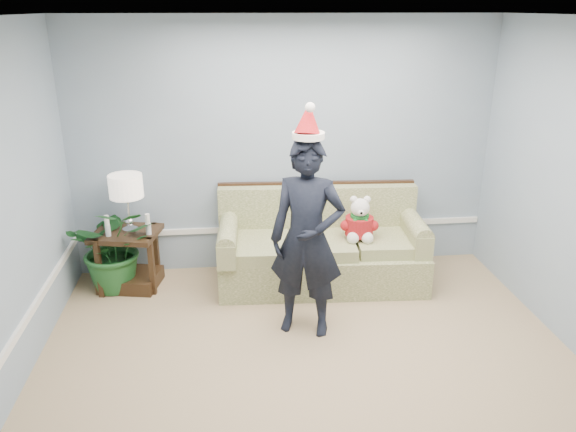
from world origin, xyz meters
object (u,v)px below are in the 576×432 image
Objects in this scene: houseplant at (115,247)px; teddy_bear at (360,223)px; side_table at (129,265)px; man at (307,239)px; table_lamp at (126,189)px; sofa at (321,249)px.

houseplant is 2.51m from teddy_bear.
man is (1.71, -1.03, 0.65)m from side_table.
teddy_bear is (2.32, -0.23, -0.38)m from table_lamp.
sofa is at bearing -2.29° from side_table.
man reaches higher than houseplant.
houseplant is 2.13m from man.
houseplant is (-2.12, 0.06, 0.11)m from sofa.
teddy_bear reaches higher than houseplant.
man is at bearing -28.92° from houseplant.
table_lamp reaches higher than side_table.
houseplant is at bearing 169.29° from man.
table_lamp is 0.34× the size of man.
man is (1.66, -1.04, -0.18)m from table_lamp.
sofa reaches higher than houseplant.
man reaches higher than teddy_bear.
houseplant is at bearing -177.70° from teddy_bear.
sofa is at bearing -1.55° from houseplant.
man reaches higher than sofa.
teddy_bear is at bearing -4.75° from houseplant.
houseplant is 1.99× the size of teddy_bear.
sofa is at bearing 91.12° from man.
teddy_bear is at bearing -5.74° from table_lamp.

